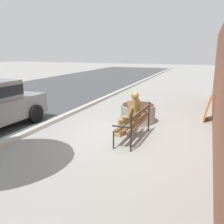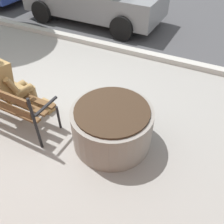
{
  "view_description": "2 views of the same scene",
  "coord_description": "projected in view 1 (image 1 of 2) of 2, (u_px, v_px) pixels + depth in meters",
  "views": [
    {
      "loc": [
        -6.72,
        -2.1,
        2.49
      ],
      "look_at": [
        -0.11,
        0.43,
        0.75
      ],
      "focal_mm": 40.47,
      "sensor_mm": 36.0,
      "label": 1
    },
    {
      "loc": [
        2.76,
        -2.1,
        2.84
      ],
      "look_at": [
        1.67,
        0.13,
        0.6
      ],
      "focal_mm": 37.97,
      "sensor_mm": 36.0,
      "label": 2
    }
  ],
  "objects": [
    {
      "name": "ground_plane",
      "position": [
        127.0,
        137.0,
        7.42
      ],
      "size": [
        80.0,
        80.0,
        0.0
      ],
      "primitive_type": "plane",
      "color": "gray"
    },
    {
      "name": "curb_stone",
      "position": [
        44.0,
        125.0,
        8.41
      ],
      "size": [
        60.0,
        0.2,
        0.12
      ],
      "primitive_type": "cube",
      "color": "#B2AFA8",
      "rests_on": "ground"
    },
    {
      "name": "park_bench",
      "position": [
        135.0,
        121.0,
        7.09
      ],
      "size": [
        1.81,
        0.58,
        0.95
      ],
      "color": "brown",
      "rests_on": "ground"
    },
    {
      "name": "bronze_statue_seated",
      "position": [
        130.0,
        115.0,
        7.27
      ],
      "size": [
        0.72,
        0.78,
        1.37
      ],
      "color": "olive",
      "rests_on": "ground"
    },
    {
      "name": "concrete_planter",
      "position": [
        138.0,
        113.0,
        8.91
      ],
      "size": [
        1.2,
        1.2,
        0.65
      ],
      "color": "gray",
      "rests_on": "ground"
    },
    {
      "name": "leaning_signboard",
      "position": [
        207.0,
        108.0,
        9.07
      ],
      "size": [
        0.7,
        0.23,
        0.89
      ],
      "primitive_type": "cube",
      "rotation": [
        0.21,
        0.0,
        0.0
      ],
      "color": "#C6661E",
      "rests_on": "ground"
    }
  ]
}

